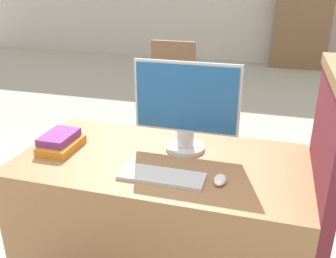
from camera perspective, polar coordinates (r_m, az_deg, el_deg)
desk at (r=2.04m, az=-0.90°, el=-13.70°), size 1.41×0.74×0.73m
carrel_divider at (r=1.82m, az=21.66°, el=-10.41°), size 0.07×0.69×1.23m
monitor at (r=1.85m, az=2.78°, el=3.48°), size 0.53×0.20×0.46m
keyboard at (r=1.67m, az=-0.95°, el=-7.20°), size 0.38×0.14×0.02m
mouse at (r=1.65m, az=7.92°, el=-7.68°), size 0.05×0.10×0.03m
book_stack at (r=2.01m, az=-16.08°, el=-1.91°), size 0.17×0.24×0.08m
far_chair at (r=3.68m, az=0.28°, el=6.33°), size 0.44×0.44×0.97m
bookshelf_far at (r=7.08m, az=19.87°, el=16.09°), size 0.94×0.32×1.84m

